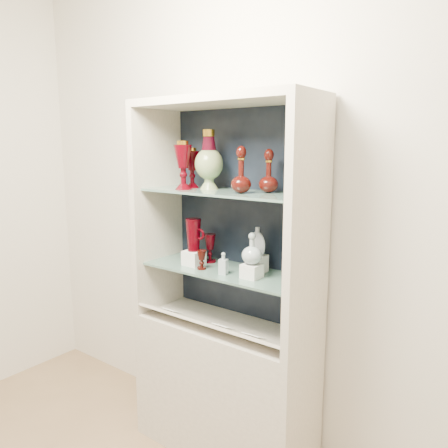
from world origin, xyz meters
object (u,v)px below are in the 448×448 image
Objects in this scene: clear_square_bottle at (223,263)px; cameo_medallion at (306,247)px; ruby_goblet_small at (202,260)px; ruby_pitcher at (194,235)px; ruby_decanter_a at (241,167)px; lidded_bowl at (296,187)px; enamel_urn at (209,160)px; clear_round_decanter at (252,249)px; pedestal_lamp_right at (183,165)px; ruby_decanter_b at (269,170)px; cobalt_goblet at (194,245)px; flat_flask at (257,241)px; ruby_goblet_tall at (210,248)px; pedestal_lamp_left at (192,168)px.

clear_square_bottle is 0.42m from cameo_medallion.
ruby_pitcher is (-0.09, 0.04, 0.12)m from ruby_goblet_small.
lidded_bowl is at bearing -7.32° from ruby_decanter_a.
clear_round_decanter is (0.33, -0.07, -0.43)m from enamel_urn.
ruby_decanter_b is at bearing 15.37° from pedestal_lamp_right.
ruby_pitcher is 0.62m from cameo_medallion.
ruby_pitcher reaches higher than clear_round_decanter.
ruby_pitcher reaches higher than cameo_medallion.
cobalt_goblet is 0.43m from flat_flask.
ruby_goblet_tall is 1.06× the size of clear_round_decanter.
ruby_goblet_small is (0.03, -0.10, -0.53)m from enamel_urn.
pedestal_lamp_right reaches higher than clear_square_bottle.
ruby_decanter_a reaches higher than pedestal_lamp_right.
flat_flask is (-0.29, 0.14, -0.30)m from lidded_bowl.
pedestal_lamp_left is 0.60m from clear_round_decanter.
ruby_pitcher is 0.39m from clear_round_decanter.
enamel_urn reaches higher than ruby_goblet_tall.
pedestal_lamp_left is 2.15× the size of ruby_goblet_small.
clear_square_bottle is at bearing -1.96° from ruby_goblet_small.
ruby_goblet_small is 0.15m from ruby_pitcher.
clear_square_bottle is 0.76× the size of flat_flask.
ruby_decanter_a is 0.51m from cameo_medallion.
cobalt_goblet reaches higher than clear_square_bottle.
ruby_pitcher is at bearing -50.59° from cobalt_goblet.
pedestal_lamp_right reaches higher than ruby_goblet_tall.
enamel_urn is 2.73× the size of clear_square_bottle.
ruby_goblet_tall is (-0.03, 0.04, -0.50)m from enamel_urn.
clear_round_decanter is 0.27m from cameo_medallion.
ruby_decanter_b reaches higher than cobalt_goblet.
ruby_decanter_a reaches higher than ruby_pitcher.
cobalt_goblet is at bearing 127.21° from ruby_pitcher.
ruby_goblet_tall is (-0.60, 0.15, -0.39)m from lidded_bowl.
flat_flask is 0.25m from cameo_medallion.
clear_round_decanter reaches higher than cobalt_goblet.
lidded_bowl reaches higher than clear_round_decanter.
pedestal_lamp_right is at bearing -77.38° from pedestal_lamp_left.
ruby_decanter_a reaches higher than ruby_goblet_tall.
ruby_goblet_small is 0.67× the size of flat_flask.
enamel_urn is 0.60m from lidded_bowl.
ruby_decanter_b is at bearing 147.87° from lidded_bowl.
ruby_pitcher is at bearing 178.91° from ruby_decanter_a.
cameo_medallion is (0.25, 0.05, -0.01)m from flat_flask.
flat_flask reaches higher than clear_square_bottle.
pedestal_lamp_right is 1.46× the size of cobalt_goblet.
enamel_urn is 0.50m from ruby_goblet_tall.
ruby_goblet_tall is 0.33m from flat_flask.
ruby_decanter_b reaches higher than lidded_bowl.
ruby_pitcher reaches higher than ruby_goblet_small.
flat_flask is 1.00× the size of clear_round_decanter.
enamel_urn is at bearing 42.25° from ruby_pitcher.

